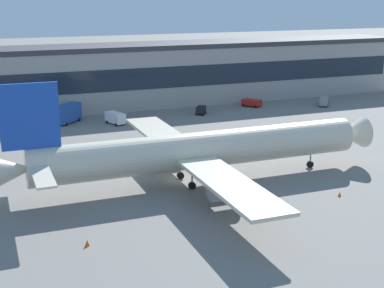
{
  "coord_description": "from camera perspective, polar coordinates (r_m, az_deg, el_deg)",
  "views": [
    {
      "loc": [
        -27.99,
        -75.11,
        27.84
      ],
      "look_at": [
        2.75,
        1.38,
        5.0
      ],
      "focal_mm": 50.83,
      "sensor_mm": 36.0,
      "label": 1
    }
  ],
  "objects": [
    {
      "name": "baggage_tug",
      "position": [
        130.04,
        0.94,
        3.61
      ],
      "size": [
        3.61,
        4.11,
        1.85
      ],
      "color": "black",
      "rests_on": "ground_plane"
    },
    {
      "name": "traffic_cone_1",
      "position": [
        80.48,
        15.23,
        -5.08
      ],
      "size": [
        0.5,
        0.5,
        0.63
      ],
      "primitive_type": "cone",
      "color": "#F2590C",
      "rests_on": "ground_plane"
    },
    {
      "name": "traffic_cone_0",
      "position": [
        64.2,
        -10.93,
        -10.15
      ],
      "size": [
        0.6,
        0.6,
        0.75
      ],
      "primitive_type": "cone",
      "color": "#F2590C",
      "rests_on": "ground_plane"
    },
    {
      "name": "pushback_tractor",
      "position": [
        140.05,
        6.23,
        4.37
      ],
      "size": [
        4.95,
        5.4,
        1.75
      ],
      "color": "red",
      "rests_on": "ground_plane"
    },
    {
      "name": "ground_plane",
      "position": [
        84.85,
        -1.38,
        -3.67
      ],
      "size": [
        600.0,
        600.0,
        0.0
      ],
      "primitive_type": "plane",
      "color": "slate"
    },
    {
      "name": "belt_loader",
      "position": [
        144.91,
        13.68,
        4.43
      ],
      "size": [
        5.47,
        6.3,
        1.95
      ],
      "color": "gray",
      "rests_on": "ground_plane"
    },
    {
      "name": "airliner",
      "position": [
        81.62,
        0.45,
        -0.68
      ],
      "size": [
        60.31,
        51.62,
        16.69
      ],
      "color": "beige",
      "rests_on": "ground_plane"
    },
    {
      "name": "catering_truck",
      "position": [
        123.96,
        -12.94,
        3.2
      ],
      "size": [
        6.84,
        7.01,
        4.15
      ],
      "color": "#2651A5",
      "rests_on": "ground_plane"
    },
    {
      "name": "terminal_building",
      "position": [
        137.74,
        -10.01,
        6.91
      ],
      "size": [
        171.94,
        15.23,
        15.69
      ],
      "color": "#9E9993",
      "rests_on": "ground_plane"
    },
    {
      "name": "crew_van",
      "position": [
        121.15,
        -8.02,
        2.75
      ],
      "size": [
        3.81,
        5.64,
        2.55
      ],
      "color": "white",
      "rests_on": "ground_plane"
    }
  ]
}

